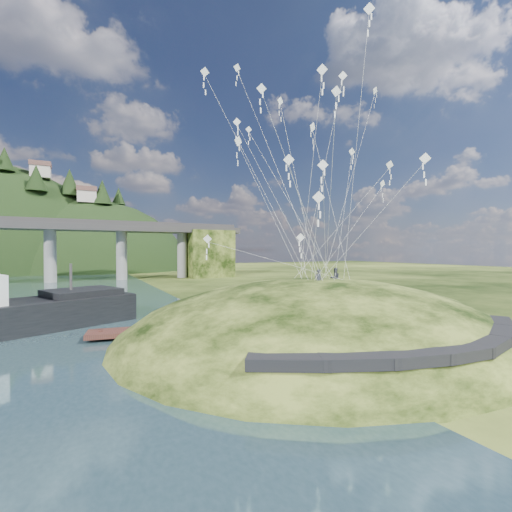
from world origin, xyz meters
name	(u,v)px	position (x,y,z in m)	size (l,w,h in m)	color
ground	(245,354)	(0.00, 0.00, 0.00)	(320.00, 320.00, 0.00)	black
grass_hill	(317,352)	(8.00, 2.00, -1.50)	(36.00, 32.00, 13.00)	black
footpath	(436,345)	(7.46, -9.74, 2.08)	(22.29, 5.84, 0.83)	black
wooden_dock	(182,328)	(-2.48, 8.02, 0.49)	(15.88, 5.03, 1.12)	#371B16
kite_flyers	(331,268)	(9.64, 2.14, 5.91)	(3.88, 2.04, 1.95)	#272A34
kite_swarm	(304,136)	(6.76, 2.34, 17.46)	(18.21, 17.05, 18.66)	white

